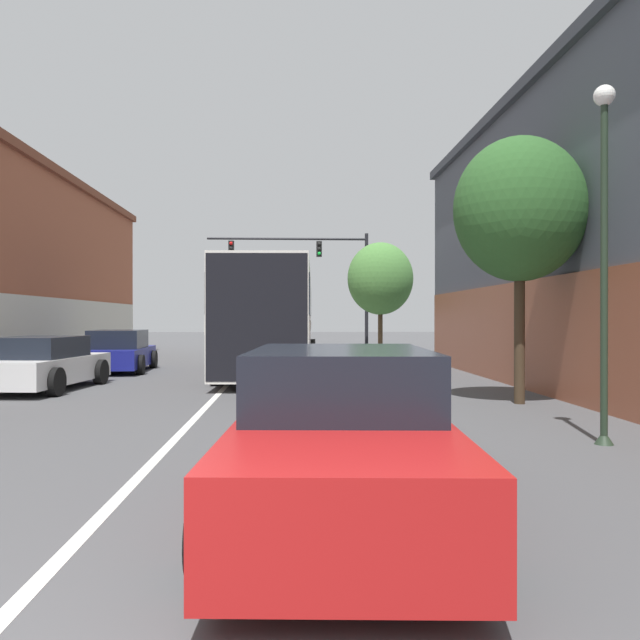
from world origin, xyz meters
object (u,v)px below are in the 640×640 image
parked_car_left_near (119,352)px  street_tree_near (520,210)px  street_tree_far (380,279)px  bus (272,315)px  traffic_signal_gantry (318,265)px  parked_car_left_mid (44,364)px  street_lamp (604,248)px  hatchback_foreground (341,435)px

parked_car_left_near → street_tree_near: 13.66m
street_tree_far → bus: bearing=-116.6°
traffic_signal_gantry → parked_car_left_near: bearing=-121.9°
parked_car_left_mid → street_tree_near: bearing=-100.7°
bus → street_lamp: size_ratio=2.10×
traffic_signal_gantry → street_lamp: size_ratio=1.67×
parked_car_left_near → street_lamp: 16.06m
hatchback_foreground → parked_car_left_mid: hatchback_foreground is taller
parked_car_left_mid → street_tree_near: street_tree_near is taller
hatchback_foreground → street_lamp: street_lamp is taller
hatchback_foreground → parked_car_left_mid: (-6.51, 9.95, -0.06)m
street_tree_far → hatchback_foreground: bearing=-99.1°
parked_car_left_mid → street_tree_near: 11.65m
parked_car_left_mid → hatchback_foreground: bearing=-142.0°
parked_car_left_near → street_lamp: street_lamp is taller
hatchback_foreground → parked_car_left_near: hatchback_foreground is taller
parked_car_left_near → traffic_signal_gantry: 13.92m
traffic_signal_gantry → bus: bearing=-99.1°
parked_car_left_near → street_tree_near: bearing=-132.0°
parked_car_left_near → street_tree_far: (9.90, 8.50, 2.99)m
traffic_signal_gantry → street_tree_far: size_ratio=1.55×
bus → parked_car_left_near: bus is taller
traffic_signal_gantry → street_tree_far: traffic_signal_gantry is taller
parked_car_left_near → bus: bearing=-106.5°
parked_car_left_mid → traffic_signal_gantry: size_ratio=0.52×
street_lamp → parked_car_left_mid: bearing=145.6°
street_lamp → street_tree_near: street_tree_near is taller
parked_car_left_mid → street_tree_far: street_tree_far is taller
bus → street_tree_near: street_tree_near is taller
bus → parked_car_left_mid: (-5.45, -4.10, -1.24)m
bus → street_tree_far: (4.84, 9.68, 1.77)m
parked_car_left_near → street_lamp: bearing=-144.5°
parked_car_left_near → street_tree_near: size_ratio=0.77×
parked_car_left_near → parked_car_left_mid: (-0.39, -5.27, -0.02)m
street_lamp → bus: bearing=113.8°
parked_car_left_mid → street_tree_far: size_ratio=0.81×
bus → traffic_signal_gantry: traffic_signal_gantry is taller
bus → street_tree_far: 10.96m
hatchback_foreground → parked_car_left_mid: size_ratio=1.09×
parked_car_left_mid → street_tree_far: (10.29, 13.78, 3.01)m
parked_car_left_mid → bus: bearing=-48.2°
hatchback_foreground → parked_car_left_near: bearing=25.3°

